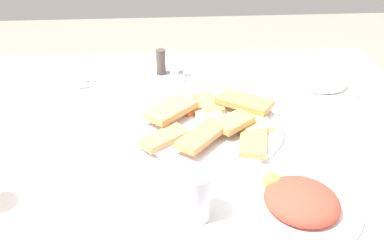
{
  "coord_description": "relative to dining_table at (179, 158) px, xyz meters",
  "views": [
    {
      "loc": [
        0.03,
        0.98,
        1.33
      ],
      "look_at": [
        -0.03,
        0.0,
        0.76
      ],
      "focal_mm": 47.01,
      "sensor_mm": 36.0,
      "label": 1
    }
  ],
  "objects": [
    {
      "name": "dining_table",
      "position": [
        0.0,
        0.0,
        0.0
      ],
      "size": [
        1.19,
        0.93,
        0.73
      ],
      "color": "white",
      "rests_on": "ground_plane"
    },
    {
      "name": "salad_plate_greens",
      "position": [
        -0.38,
        -0.2,
        0.09
      ],
      "size": [
        0.21,
        0.21,
        0.05
      ],
      "color": "white",
      "rests_on": "dining_table"
    },
    {
      "name": "drinking_glass",
      "position": [
        -0.01,
        0.29,
        0.12
      ],
      "size": [
        0.06,
        0.06,
        0.09
      ],
      "primitive_type": "cylinder",
      "color": "silver",
      "rests_on": "dining_table"
    },
    {
      "name": "pide_platter",
      "position": [
        -0.08,
        -0.0,
        0.09
      ],
      "size": [
        0.33,
        0.33,
        0.04
      ],
      "color": "white",
      "rests_on": "dining_table"
    },
    {
      "name": "spoon",
      "position": [
        0.31,
        -0.26,
        0.08
      ],
      "size": [
        0.16,
        0.07,
        0.0
      ],
      "primitive_type": "cube",
      "rotation": [
        0.0,
        0.0,
        -0.31
      ],
      "color": "silver",
      "rests_on": "paper_napkin"
    },
    {
      "name": "fork",
      "position": [
        0.31,
        -0.3,
        0.08
      ],
      "size": [
        0.19,
        0.06,
        0.0
      ],
      "primitive_type": "cube",
      "rotation": [
        0.0,
        0.0,
        -0.23
      ],
      "color": "silver",
      "rests_on": "paper_napkin"
    },
    {
      "name": "salad_plate_rice",
      "position": [
        -0.21,
        0.29,
        0.09
      ],
      "size": [
        0.22,
        0.22,
        0.05
      ],
      "color": "white",
      "rests_on": "dining_table"
    },
    {
      "name": "paper_napkin",
      "position": [
        0.31,
        -0.28,
        0.07
      ],
      "size": [
        0.17,
        0.17,
        0.0
      ],
      "primitive_type": "cube",
      "rotation": [
        0.0,
        0.0,
        -0.39
      ],
      "color": "white",
      "rests_on": "dining_table"
    },
    {
      "name": "condiment_caddy",
      "position": [
        0.02,
        -0.29,
        0.1
      ],
      "size": [
        0.1,
        0.1,
        0.08
      ],
      "color": "#B2B2B7",
      "rests_on": "dining_table"
    }
  ]
}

